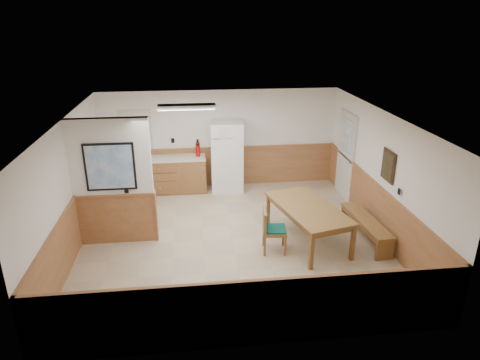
{
  "coord_description": "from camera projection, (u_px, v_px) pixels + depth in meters",
  "views": [
    {
      "loc": [
        -0.73,
        -7.58,
        4.24
      ],
      "look_at": [
        0.21,
        0.4,
        1.11
      ],
      "focal_mm": 32.0,
      "sensor_mm": 36.0,
      "label": 1
    }
  ],
  "objects": [
    {
      "name": "left_wall",
      "position": [
        69.0,
        188.0,
        7.85
      ],
      "size": [
        0.02,
        6.0,
        2.5
      ],
      "primitive_type": "cube",
      "color": "white",
      "rests_on": "ground"
    },
    {
      "name": "wall_painting",
      "position": [
        388.0,
        166.0,
        8.12
      ],
      "size": [
        0.04,
        0.5,
        0.6
      ],
      "color": "#352415",
      "rests_on": "right_wall"
    },
    {
      "name": "soap_bottle",
      "position": [
        132.0,
        154.0,
        10.53
      ],
      "size": [
        0.1,
        0.1,
        0.25
      ],
      "primitive_type": "cylinder",
      "rotation": [
        0.0,
        0.0,
        -0.41
      ],
      "color": "#167C33",
      "rests_on": "kitchen_counter"
    },
    {
      "name": "kitchen_counter",
      "position": [
        174.0,
        174.0,
        10.81
      ],
      "size": [
        2.2,
        0.61,
        1.0
      ],
      "color": "olive",
      "rests_on": "ground"
    },
    {
      "name": "dining_chair",
      "position": [
        270.0,
        227.0,
        8.04
      ],
      "size": [
        0.66,
        0.49,
        0.85
      ],
      "rotation": [
        0.0,
        0.0,
        -0.11
      ],
      "color": "olive",
      "rests_on": "ground"
    },
    {
      "name": "dining_table",
      "position": [
        308.0,
        211.0,
        8.31
      ],
      "size": [
        1.43,
        2.13,
        0.75
      ],
      "rotation": [
        0.0,
        0.0,
        0.25
      ],
      "color": "olive",
      "rests_on": "ground"
    },
    {
      "name": "back_wall",
      "position": [
        220.0,
        139.0,
        10.95
      ],
      "size": [
        6.0,
        0.02,
        2.5
      ],
      "primitive_type": "cube",
      "color": "white",
      "rests_on": "ground"
    },
    {
      "name": "wainscot_back",
      "position": [
        221.0,
        167.0,
        11.21
      ],
      "size": [
        6.0,
        0.04,
        1.0
      ],
      "primitive_type": "cube",
      "color": "#B26D47",
      "rests_on": "ground"
    },
    {
      "name": "ceiling",
      "position": [
        231.0,
        117.0,
        7.73
      ],
      "size": [
        6.0,
        6.0,
        0.02
      ],
      "primitive_type": "cube",
      "color": "white",
      "rests_on": "back_wall"
    },
    {
      "name": "kitchen_window",
      "position": [
        135.0,
        130.0,
        10.59
      ],
      "size": [
        0.8,
        0.04,
        1.0
      ],
      "color": "silver",
      "rests_on": "back_wall"
    },
    {
      "name": "partition_wall",
      "position": [
        113.0,
        184.0,
        8.12
      ],
      "size": [
        1.5,
        0.2,
        2.5
      ],
      "color": "white",
      "rests_on": "ground"
    },
    {
      "name": "exterior_door",
      "position": [
        346.0,
        155.0,
        10.33
      ],
      "size": [
        0.07,
        1.02,
        2.15
      ],
      "color": "silver",
      "rests_on": "ground"
    },
    {
      "name": "dining_bench",
      "position": [
        366.0,
        224.0,
        8.5
      ],
      "size": [
        0.48,
        1.69,
        0.45
      ],
      "rotation": [
        0.0,
        0.0,
        0.07
      ],
      "color": "olive",
      "rests_on": "ground"
    },
    {
      "name": "ground",
      "position": [
        232.0,
        239.0,
        8.63
      ],
      "size": [
        6.0,
        6.0,
        0.0
      ],
      "primitive_type": "plane",
      "color": "tan",
      "rests_on": "ground"
    },
    {
      "name": "fire_extinguisher",
      "position": [
        198.0,
        149.0,
        10.68
      ],
      "size": [
        0.11,
        0.11,
        0.44
      ],
      "rotation": [
        0.0,
        0.0,
        -0.05
      ],
      "color": "#B90D09",
      "rests_on": "kitchen_counter"
    },
    {
      "name": "right_wall",
      "position": [
        381.0,
        175.0,
        8.51
      ],
      "size": [
        0.02,
        6.0,
        2.5
      ],
      "primitive_type": "cube",
      "color": "white",
      "rests_on": "ground"
    },
    {
      "name": "refrigerator",
      "position": [
        227.0,
        156.0,
        10.76
      ],
      "size": [
        0.84,
        0.75,
        1.79
      ],
      "rotation": [
        0.0,
        0.0,
        -0.07
      ],
      "color": "white",
      "rests_on": "ground"
    },
    {
      "name": "fluorescent_fixture",
      "position": [
        187.0,
        107.0,
        8.86
      ],
      "size": [
        1.2,
        0.3,
        0.09
      ],
      "color": "silver",
      "rests_on": "ceiling"
    },
    {
      "name": "wainscot_right",
      "position": [
        376.0,
        209.0,
        8.78
      ],
      "size": [
        0.04,
        6.0,
        1.0
      ],
      "primitive_type": "cube",
      "color": "#B26D47",
      "rests_on": "ground"
    },
    {
      "name": "wainscot_left",
      "position": [
        76.0,
        225.0,
        8.12
      ],
      "size": [
        0.04,
        6.0,
        1.0
      ],
      "primitive_type": "cube",
      "color": "#B26D47",
      "rests_on": "ground"
    }
  ]
}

